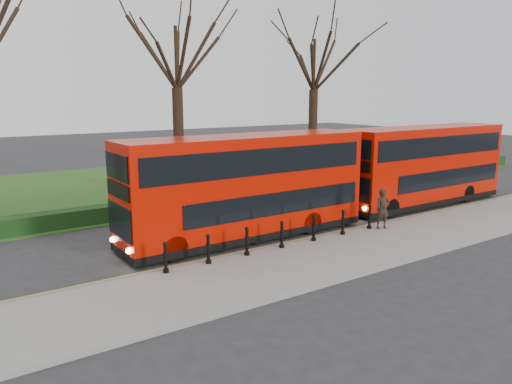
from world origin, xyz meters
TOP-DOWN VIEW (x-y plane):
  - ground at (0.00, 0.00)m, footprint 120.00×120.00m
  - pavement at (0.00, -3.00)m, footprint 60.00×4.00m
  - kerb at (0.00, -1.00)m, footprint 60.00×0.25m
  - grass_verge at (0.00, 15.00)m, footprint 60.00×18.00m
  - hedge at (0.00, 6.80)m, footprint 60.00×0.90m
  - yellow_line_outer at (0.00, -0.70)m, footprint 60.00×0.10m
  - yellow_line_inner at (0.00, -0.50)m, footprint 60.00×0.10m
  - tree_mid at (2.00, 10.00)m, footprint 7.26×7.26m
  - tree_right at (12.00, 10.00)m, footprint 7.17×7.17m
  - bollard_row at (0.74, -1.35)m, footprint 9.72×0.15m
  - bus_lead at (0.61, 0.93)m, footprint 10.71×2.46m
  - bus_rear at (11.97, 0.87)m, footprint 10.53×2.42m
  - pedestrian at (6.00, -1.63)m, footprint 0.74×0.61m

SIDE VIEW (x-z plane):
  - ground at x=0.00m, z-range 0.00..0.00m
  - yellow_line_outer at x=0.00m, z-range 0.00..0.01m
  - yellow_line_inner at x=0.00m, z-range 0.00..0.01m
  - grass_verge at x=0.00m, z-range 0.00..0.06m
  - pavement at x=0.00m, z-range 0.00..0.15m
  - kerb at x=0.00m, z-range -0.01..0.15m
  - hedge at x=0.00m, z-range 0.00..0.80m
  - bollard_row at x=0.74m, z-range 0.15..1.15m
  - pedestrian at x=6.00m, z-range 0.15..1.89m
  - bus_rear at x=11.97m, z-range 0.02..4.20m
  - bus_lead at x=0.61m, z-range 0.02..4.28m
  - tree_right at x=12.00m, z-range 2.54..13.75m
  - tree_mid at x=2.00m, z-range 2.57..13.91m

